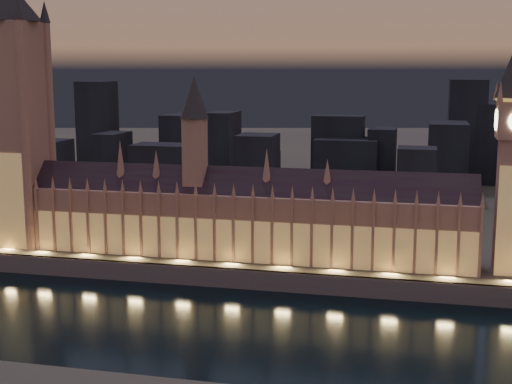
# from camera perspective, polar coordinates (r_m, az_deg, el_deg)

# --- Properties ---
(ground_plane) EXTENTS (2000.00, 2000.00, 0.00)m
(ground_plane) POSITION_cam_1_polar(r_m,az_deg,el_deg) (258.80, -3.91, -10.31)
(ground_plane) COLOR black
(ground_plane) RESTS_ON ground
(north_bank) EXTENTS (2000.00, 960.00, 8.00)m
(north_bank) POSITION_cam_1_polar(r_m,az_deg,el_deg) (760.39, 7.63, 3.27)
(north_bank) COLOR #3D393E
(north_bank) RESTS_ON ground
(embankment_wall) EXTENTS (2000.00, 2.50, 8.00)m
(embankment_wall) POSITION_cam_1_polar(r_m,az_deg,el_deg) (294.97, -1.58, -6.94)
(embankment_wall) COLOR #4D5056
(embankment_wall) RESTS_ON ground
(palace_of_westminster) EXTENTS (202.00, 21.38, 78.00)m
(palace_of_westminster) POSITION_cam_1_polar(r_m,az_deg,el_deg) (310.18, -1.49, -1.84)
(palace_of_westminster) COLOR #996C5C
(palace_of_westminster) RESTS_ON north_bank
(victoria_tower) EXTENTS (31.68, 31.68, 132.05)m
(victoria_tower) POSITION_cam_1_polar(r_m,az_deg,el_deg) (346.23, -18.73, 6.76)
(victoria_tower) COLOR #996C5C
(victoria_tower) RESTS_ON north_bank
(city_backdrop) EXTENTS (465.26, 215.63, 73.96)m
(city_backdrop) POSITION_cam_1_polar(r_m,az_deg,el_deg) (485.12, 8.14, 2.72)
(city_backdrop) COLOR black
(city_backdrop) RESTS_ON north_bank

